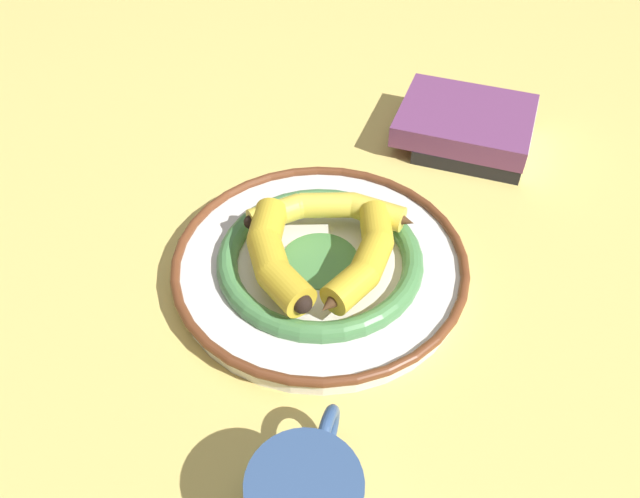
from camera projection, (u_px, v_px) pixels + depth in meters
name	position (u px, v px, depth m)	size (l,w,h in m)	color
ground_plane	(332.00, 252.00, 0.77)	(2.80, 2.80, 0.00)	#E5CC6B
decorative_bowl	(320.00, 263.00, 0.73)	(0.35, 0.35, 0.04)	white
banana_a	(329.00, 210.00, 0.74)	(0.18, 0.12, 0.03)	yellow
banana_b	(273.00, 253.00, 0.69)	(0.14, 0.14, 0.04)	gold
banana_c	(365.00, 259.00, 0.68)	(0.07, 0.17, 0.04)	gold
book_stack	(469.00, 127.00, 0.91)	(0.22, 0.20, 0.05)	black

